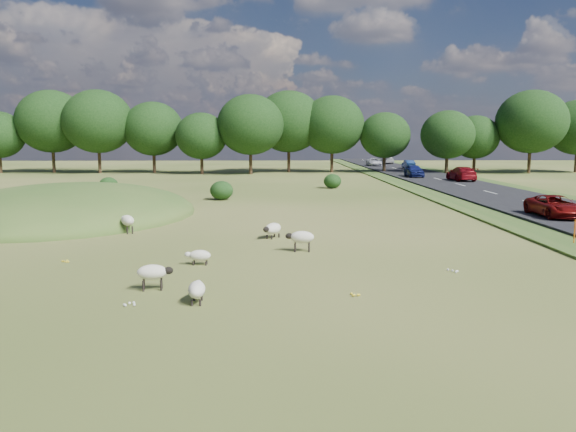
# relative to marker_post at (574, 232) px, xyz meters

# --- Properties ---
(ground) EXTENTS (160.00, 160.00, 0.00)m
(ground) POSITION_rel_marker_post_xyz_m (-15.15, 18.91, -0.60)
(ground) COLOR #385219
(ground) RESTS_ON ground
(mound) EXTENTS (16.00, 20.00, 4.00)m
(mound) POSITION_rel_marker_post_xyz_m (-27.15, 10.91, -0.60)
(mound) COLOR #33561E
(mound) RESTS_ON ground
(road) EXTENTS (8.00, 150.00, 0.25)m
(road) POSITION_rel_marker_post_xyz_m (4.85, 28.91, -0.47)
(road) COLOR black
(road) RESTS_ON ground
(treeline) EXTENTS (96.28, 14.66, 11.70)m
(treeline) POSITION_rel_marker_post_xyz_m (-16.21, 54.35, 5.97)
(treeline) COLOR black
(treeline) RESTS_ON ground
(shrubs) EXTENTS (22.52, 11.97, 1.51)m
(shrubs) POSITION_rel_marker_post_xyz_m (-18.25, 24.78, 0.12)
(shrubs) COLOR black
(shrubs) RESTS_ON ground
(marker_post) EXTENTS (0.06, 0.06, 1.20)m
(marker_post) POSITION_rel_marker_post_xyz_m (0.00, 0.00, 0.00)
(marker_post) COLOR #D8590C
(marker_post) RESTS_ON ground
(sheep_0) EXTENTS (0.55, 1.17, 0.67)m
(sheep_0) POSITION_rel_marker_post_xyz_m (-16.13, -8.81, -0.18)
(sheep_0) COLOR beige
(sheep_0) RESTS_ON ground
(sheep_1) EXTENTS (1.20, 0.64, 0.85)m
(sheep_1) POSITION_rel_marker_post_xyz_m (-17.75, -7.32, -0.01)
(sheep_1) COLOR beige
(sheep_1) RESTS_ON ground
(sheep_2) EXTENTS (1.07, 1.32, 0.95)m
(sheep_2) POSITION_rel_marker_post_xyz_m (-21.50, 3.82, 0.06)
(sheep_2) COLOR beige
(sheep_2) RESTS_ON ground
(sheep_3) EXTENTS (1.10, 1.32, 0.76)m
(sheep_3) POSITION_rel_marker_post_xyz_m (-13.93, 2.12, -0.12)
(sheep_3) COLOR beige
(sheep_3) RESTS_ON ground
(sheep_4) EXTENTS (1.04, 0.50, 0.59)m
(sheep_4) POSITION_rel_marker_post_xyz_m (-16.76, -3.69, -0.23)
(sheep_4) COLOR beige
(sheep_4) RESTS_ON ground
(sheep_5) EXTENTS (1.28, 0.63, 0.91)m
(sheep_5) POSITION_rel_marker_post_xyz_m (-12.66, -1.18, 0.03)
(sheep_5) COLOR beige
(sheep_5) RESTS_ON ground
(car_0) EXTENTS (1.97, 4.84, 1.41)m
(car_0) POSITION_rel_marker_post_xyz_m (6.75, 78.42, 0.35)
(car_0) COLOR silver
(car_0) RESTS_ON road
(car_1) EXTENTS (2.10, 4.55, 1.26)m
(car_1) POSITION_rel_marker_post_xyz_m (2.95, 7.76, 0.28)
(car_1) COLOR maroon
(car_1) RESTS_ON road
(car_3) EXTENTS (1.77, 4.41, 1.50)m
(car_3) POSITION_rel_marker_post_xyz_m (2.95, 42.45, 0.40)
(car_3) COLOR navy
(car_3) RESTS_ON road
(car_4) EXTENTS (2.16, 5.32, 1.54)m
(car_4) POSITION_rel_marker_post_xyz_m (6.75, 36.39, 0.42)
(car_4) COLOR maroon
(car_4) RESTS_ON road
(car_5) EXTENTS (2.12, 4.60, 1.28)m
(car_5) POSITION_rel_marker_post_xyz_m (2.95, 70.44, 0.29)
(car_5) COLOR white
(car_5) RESTS_ON road
(car_7) EXTENTS (1.36, 3.89, 1.28)m
(car_7) POSITION_rel_marker_post_xyz_m (6.75, 61.43, 0.29)
(car_7) COLOR navy
(car_7) RESTS_ON road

